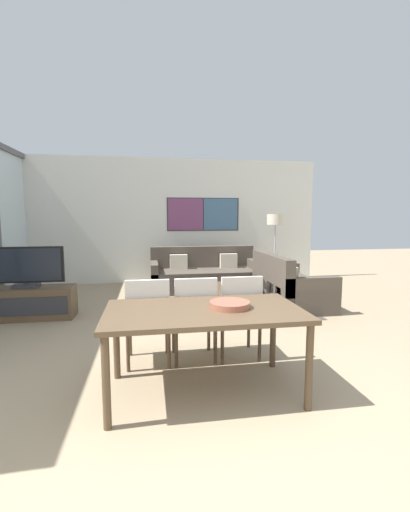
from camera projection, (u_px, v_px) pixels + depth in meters
name	position (u px, v px, depth m)	size (l,w,h in m)	color
ground_plane	(219.00, 460.00, 2.16)	(24.00, 24.00, 0.00)	#9E896B
wall_back	(168.00, 221.00, 7.79)	(7.01, 0.09, 2.80)	silver
area_rug	(219.00, 308.00, 5.66)	(2.89, 1.77, 0.01)	#473D38
tv_console	(27.00, 303.00, 5.07)	(1.35, 0.46, 0.47)	brown
television	(25.00, 267.00, 5.01)	(1.09, 0.20, 0.60)	#2D2D33
sofa_main	(205.00, 276.00, 7.10)	(2.21, 0.91, 0.87)	#51473D
sofa_side	(287.00, 288.00, 5.90)	(0.91, 1.63, 0.87)	#51473D
coffee_table	(219.00, 293.00, 5.63)	(1.07, 1.07, 0.35)	brown
dining_table	(204.00, 317.00, 2.90)	(1.66, 0.91, 0.74)	brown
dining_chair_left	(148.00, 317.00, 3.46)	(0.46, 0.46, 0.91)	beige
dining_chair_centre	(194.00, 315.00, 3.54)	(0.46, 0.46, 0.91)	beige
dining_chair_right	(239.00, 312.00, 3.62)	(0.46, 0.46, 0.91)	beige
fruit_bowl	(230.00, 304.00, 2.93)	(0.35, 0.35, 0.05)	#995642
floor_lamp	(275.00, 225.00, 7.19)	(0.36, 0.36, 1.55)	#2D2D33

